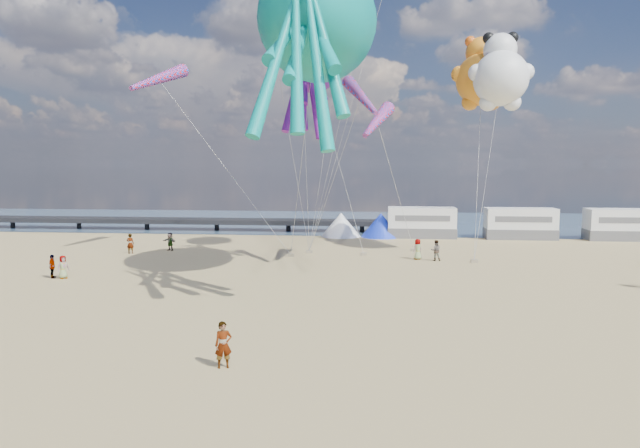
{
  "coord_description": "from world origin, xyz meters",
  "views": [
    {
      "loc": [
        1.85,
        -16.9,
        7.24
      ],
      "look_at": [
        -0.55,
        6.0,
        4.82
      ],
      "focal_mm": 32.0,
      "sensor_mm": 36.0,
      "label": 1
    }
  ],
  "objects_px": {
    "motorhome_0": "(421,222)",
    "motorhome_1": "(520,223)",
    "beachgoer_5": "(130,244)",
    "beachgoer_6": "(63,267)",
    "beachgoer_4": "(170,242)",
    "beachgoer_3": "(52,266)",
    "tent_white": "(341,225)",
    "beachgoer_0": "(418,249)",
    "sandbag_e": "(309,252)",
    "windsock_mid": "(377,121)",
    "kite_teddy_orange": "(482,80)",
    "motorhome_2": "(622,225)",
    "sandbag_d": "(414,250)",
    "sandbag_b": "(364,254)",
    "windsock_left": "(159,79)",
    "windsock_right": "(361,97)",
    "tent_blue": "(381,225)",
    "standing_person": "(223,345)",
    "kite_panda": "(501,78)",
    "sandbag_c": "(474,261)",
    "kite_octopus_teal": "(318,22)",
    "kite_octopus_purple": "(313,70)",
    "sandbag_a": "(291,255)",
    "beachgoer_1": "(436,250)"
  },
  "relations": [
    {
      "from": "motorhome_0",
      "to": "motorhome_1",
      "type": "distance_m",
      "value": 9.5
    },
    {
      "from": "beachgoer_5",
      "to": "beachgoer_6",
      "type": "relative_size",
      "value": 1.1
    },
    {
      "from": "beachgoer_4",
      "to": "beachgoer_3",
      "type": "bearing_deg",
      "value": -78.42
    },
    {
      "from": "tent_white",
      "to": "beachgoer_0",
      "type": "xyz_separation_m",
      "value": [
        6.78,
        -13.36,
        -0.41
      ]
    },
    {
      "from": "motorhome_0",
      "to": "beachgoer_3",
      "type": "distance_m",
      "value": 33.93
    },
    {
      "from": "motorhome_1",
      "to": "sandbag_e",
      "type": "bearing_deg",
      "value": -150.2
    },
    {
      "from": "windsock_mid",
      "to": "kite_teddy_orange",
      "type": "bearing_deg",
      "value": 59.72
    },
    {
      "from": "motorhome_2",
      "to": "sandbag_e",
      "type": "distance_m",
      "value": 30.92
    },
    {
      "from": "tent_white",
      "to": "sandbag_d",
      "type": "height_order",
      "value": "tent_white"
    },
    {
      "from": "beachgoer_5",
      "to": "sandbag_b",
      "type": "height_order",
      "value": "beachgoer_5"
    },
    {
      "from": "tent_white",
      "to": "windsock_left",
      "type": "relative_size",
      "value": 0.65
    },
    {
      "from": "sandbag_e",
      "to": "windsock_left",
      "type": "height_order",
      "value": "windsock_left"
    },
    {
      "from": "beachgoer_6",
      "to": "windsock_right",
      "type": "distance_m",
      "value": 22.06
    },
    {
      "from": "tent_blue",
      "to": "windsock_right",
      "type": "relative_size",
      "value": 0.74
    },
    {
      "from": "beachgoer_4",
      "to": "windsock_right",
      "type": "height_order",
      "value": "windsock_right"
    },
    {
      "from": "beachgoer_4",
      "to": "sandbag_b",
      "type": "relative_size",
      "value": 3.06
    },
    {
      "from": "sandbag_d",
      "to": "standing_person",
      "type": "bearing_deg",
      "value": -106.41
    },
    {
      "from": "tent_blue",
      "to": "windsock_right",
      "type": "bearing_deg",
      "value": -94.31
    },
    {
      "from": "beachgoer_3",
      "to": "kite_panda",
      "type": "distance_m",
      "value": 33.9
    },
    {
      "from": "sandbag_c",
      "to": "sandbag_e",
      "type": "xyz_separation_m",
      "value": [
        -12.72,
        3.19,
        0.0
      ]
    },
    {
      "from": "beachgoer_4",
      "to": "kite_octopus_teal",
      "type": "distance_m",
      "value": 23.4
    },
    {
      "from": "beachgoer_5",
      "to": "beachgoer_6",
      "type": "xyz_separation_m",
      "value": [
        0.17,
        -10.23,
        -0.07
      ]
    },
    {
      "from": "kite_octopus_purple",
      "to": "kite_teddy_orange",
      "type": "height_order",
      "value": "kite_octopus_purple"
    },
    {
      "from": "kite_panda",
      "to": "kite_octopus_purple",
      "type": "bearing_deg",
      "value": 164.1
    },
    {
      "from": "tent_white",
      "to": "windsock_mid",
      "type": "distance_m",
      "value": 19.65
    },
    {
      "from": "beachgoer_3",
      "to": "sandbag_a",
      "type": "distance_m",
      "value": 17.09
    },
    {
      "from": "sandbag_c",
      "to": "beachgoer_0",
      "type": "bearing_deg",
      "value": 167.58
    },
    {
      "from": "tent_white",
      "to": "kite_octopus_purple",
      "type": "distance_m",
      "value": 17.92
    },
    {
      "from": "sandbag_b",
      "to": "kite_octopus_purple",
      "type": "xyz_separation_m",
      "value": [
        -4.03,
        -0.08,
        14.47
      ]
    },
    {
      "from": "standing_person",
      "to": "beachgoer_5",
      "type": "bearing_deg",
      "value": 98.6
    },
    {
      "from": "beachgoer_1",
      "to": "sandbag_e",
      "type": "xyz_separation_m",
      "value": [
        -9.93,
        2.75,
        -0.67
      ]
    },
    {
      "from": "tent_blue",
      "to": "beachgoer_4",
      "type": "distance_m",
      "value": 20.8
    },
    {
      "from": "motorhome_2",
      "to": "windsock_left",
      "type": "height_order",
      "value": "windsock_left"
    },
    {
      "from": "motorhome_1",
      "to": "sandbag_a",
      "type": "height_order",
      "value": "motorhome_1"
    },
    {
      "from": "sandbag_c",
      "to": "kite_teddy_orange",
      "type": "xyz_separation_m",
      "value": [
        0.85,
        4.11,
        13.75
      ]
    },
    {
      "from": "beachgoer_6",
      "to": "sandbag_a",
      "type": "relative_size",
      "value": 2.97
    },
    {
      "from": "kite_panda",
      "to": "kite_teddy_orange",
      "type": "relative_size",
      "value": 1.0
    },
    {
      "from": "tent_white",
      "to": "standing_person",
      "type": "height_order",
      "value": "tent_white"
    },
    {
      "from": "motorhome_2",
      "to": "kite_octopus_purple",
      "type": "height_order",
      "value": "kite_octopus_purple"
    },
    {
      "from": "beachgoer_1",
      "to": "kite_teddy_orange",
      "type": "distance_m",
      "value": 14.06
    },
    {
      "from": "beachgoer_1",
      "to": "kite_octopus_purple",
      "type": "xyz_separation_m",
      "value": [
        -9.5,
        1.98,
        13.79
      ]
    },
    {
      "from": "sandbag_a",
      "to": "windsock_right",
      "type": "bearing_deg",
      "value": -46.0
    },
    {
      "from": "kite_octopus_teal",
      "to": "windsock_left",
      "type": "height_order",
      "value": "kite_octopus_teal"
    },
    {
      "from": "beachgoer_6",
      "to": "sandbag_a",
      "type": "bearing_deg",
      "value": -18.58
    },
    {
      "from": "standing_person",
      "to": "beachgoer_5",
      "type": "xyz_separation_m",
      "value": [
        -14.65,
        24.75,
        -0.02
      ]
    },
    {
      "from": "beachgoer_5",
      "to": "beachgoer_0",
      "type": "bearing_deg",
      "value": 175.68
    },
    {
      "from": "motorhome_0",
      "to": "standing_person",
      "type": "relative_size",
      "value": 3.93
    },
    {
      "from": "sandbag_d",
      "to": "kite_panda",
      "type": "xyz_separation_m",
      "value": [
        5.99,
        -3.29,
        13.47
      ]
    },
    {
      "from": "sandbag_d",
      "to": "windsock_left",
      "type": "xyz_separation_m",
      "value": [
        -20.13,
        -3.87,
        13.75
      ]
    },
    {
      "from": "tent_blue",
      "to": "kite_panda",
      "type": "bearing_deg",
      "value": -55.3
    }
  ]
}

